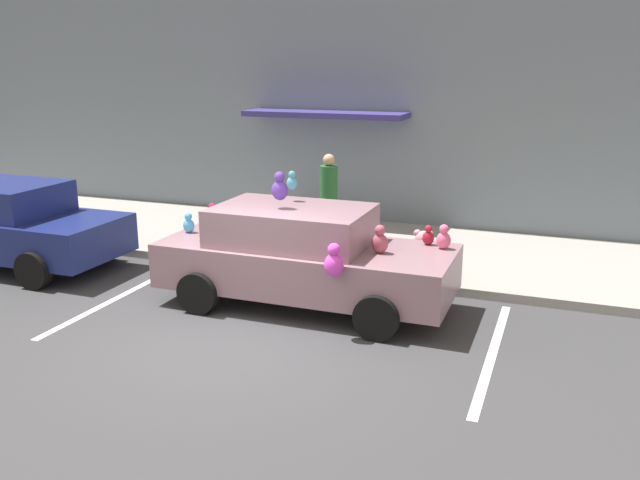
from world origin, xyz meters
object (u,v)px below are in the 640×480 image
(plush_covered_car, at_px, (303,256))
(teddy_bear_on_sidewalk, at_px, (423,255))
(parked_sedan_behind, at_px, (10,224))
(pedestrian_near_shopfront, at_px, (329,206))

(plush_covered_car, height_order, teddy_bear_on_sidewalk, plush_covered_car)
(parked_sedan_behind, relative_size, teddy_bear_on_sidewalk, 5.23)
(teddy_bear_on_sidewalk, bearing_deg, parked_sedan_behind, -167.34)
(plush_covered_car, height_order, pedestrian_near_shopfront, plush_covered_car)
(plush_covered_car, relative_size, teddy_bear_on_sidewalk, 5.61)
(pedestrian_near_shopfront, bearing_deg, parked_sedan_behind, -154.08)
(plush_covered_car, distance_m, teddy_bear_on_sidewalk, 2.25)
(plush_covered_car, relative_size, pedestrian_near_shopfront, 2.41)
(parked_sedan_behind, height_order, pedestrian_near_shopfront, pedestrian_near_shopfront)
(plush_covered_car, xyz_separation_m, teddy_bear_on_sidewalk, (1.51, 1.65, -0.28))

